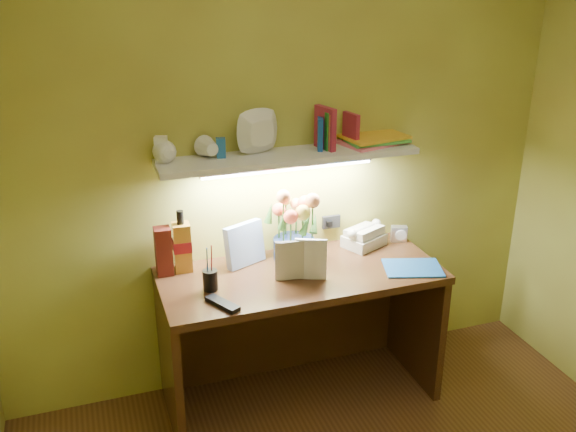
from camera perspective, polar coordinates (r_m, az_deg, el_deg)
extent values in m
cube|color=#381E0F|center=(3.39, 1.10, -10.65)|extent=(1.40, 0.60, 0.75)
cube|color=silver|center=(3.58, 9.83, -1.56)|extent=(0.10, 0.07, 0.09)
cube|color=maroon|center=(3.19, -11.00, -3.10)|extent=(0.08, 0.08, 0.25)
cylinder|color=black|center=(3.03, -6.95, -5.08)|extent=(0.09, 0.09, 0.17)
cube|color=black|center=(2.92, -5.85, -7.75)|extent=(0.13, 0.19, 0.02)
cube|color=#2060AE|center=(3.30, 11.02, -4.55)|extent=(0.33, 0.28, 0.01)
imported|color=beige|center=(3.08, -1.17, -4.07)|extent=(0.15, 0.05, 0.20)
imported|color=white|center=(3.10, 0.61, -3.80)|extent=(0.15, 0.08, 0.21)
cube|color=white|center=(3.15, 0.13, 5.32)|extent=(1.30, 0.25, 0.03)
imported|color=white|center=(3.00, -10.53, 5.21)|extent=(0.13, 0.13, 0.08)
imported|color=white|center=(3.04, -6.71, 5.79)|extent=(0.13, 0.13, 0.10)
imported|color=white|center=(3.10, -2.26, 5.85)|extent=(0.27, 0.27, 0.05)
cube|color=white|center=(3.05, -11.20, 5.81)|extent=(0.07, 0.06, 0.13)
cube|color=#2060AE|center=(3.09, -5.99, 6.05)|extent=(0.05, 0.04, 0.10)
cube|color=#A1233F|center=(3.20, 3.32, 7.81)|extent=(0.07, 0.15, 0.21)
cube|color=yellow|center=(3.21, 3.74, 7.57)|extent=(0.05, 0.12, 0.18)
cube|color=#1446A4|center=(3.21, 2.87, 7.37)|extent=(0.06, 0.12, 0.16)
cube|color=#288726|center=(3.22, 3.20, 7.67)|extent=(0.03, 0.12, 0.19)
cube|color=#A1233F|center=(3.28, 5.61, 7.67)|extent=(0.05, 0.12, 0.17)
cube|color=pink|center=(3.37, 7.44, 6.64)|extent=(0.39, 0.33, 0.01)
cube|color=#4EBF51|center=(3.36, 7.67, 6.80)|extent=(0.32, 0.24, 0.01)
cube|color=yellow|center=(3.36, 7.62, 7.05)|extent=(0.35, 0.28, 0.01)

